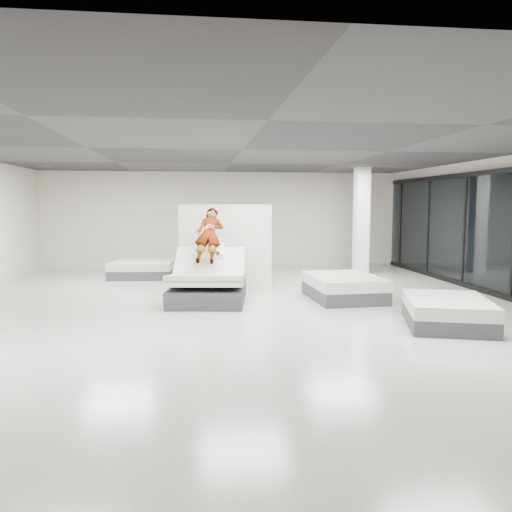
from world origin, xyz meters
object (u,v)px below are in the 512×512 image
at_px(flat_bed_right_far, 344,287).
at_px(flat_bed_left_far, 142,270).
at_px(hero_bed, 208,284).
at_px(divider_panel, 225,247).
at_px(remote, 218,253).
at_px(column, 361,221).
at_px(person, 209,244).
at_px(flat_bed_right_near, 447,312).

distance_m(flat_bed_right_far, flat_bed_left_far, 6.15).
height_order(hero_bed, divider_panel, divider_panel).
distance_m(remote, column, 5.90).
relative_size(divider_panel, flat_bed_right_far, 1.17).
bearing_deg(column, flat_bed_left_far, 179.84).
xyz_separation_m(hero_bed, flat_bed_right_far, (3.02, -0.06, -0.12)).
xyz_separation_m(hero_bed, person, (0.04, 0.32, 0.86)).
height_order(remote, flat_bed_right_near, remote).
bearing_deg(hero_bed, remote, -15.90).
relative_size(remote, divider_panel, 0.06).
bearing_deg(remote, hero_bed, 172.03).
relative_size(person, remote, 11.38).
bearing_deg(divider_panel, flat_bed_right_far, -18.68).
bearing_deg(hero_bed, divider_panel, 73.32).
relative_size(person, column, 0.50).
distance_m(hero_bed, person, 0.91).
bearing_deg(divider_panel, hero_bed, -93.67).
bearing_deg(flat_bed_left_far, flat_bed_right_far, -38.34).
bearing_deg(flat_bed_right_far, flat_bed_left_far, 141.66).
distance_m(person, divider_panel, 1.29).
xyz_separation_m(person, flat_bed_left_far, (-1.84, 3.44, -1.00)).
distance_m(hero_bed, remote, 0.71).
relative_size(remote, flat_bed_right_near, 0.07).
xyz_separation_m(person, flat_bed_right_near, (4.04, -3.00, -1.00)).
relative_size(flat_bed_right_near, flat_bed_left_far, 1.13).
relative_size(flat_bed_right_far, flat_bed_right_near, 0.94).
height_order(person, divider_panel, divider_panel).
distance_m(hero_bed, flat_bed_left_far, 4.17).
bearing_deg(remote, person, 122.15).
distance_m(divider_panel, flat_bed_right_far, 3.12).
relative_size(hero_bed, flat_bed_right_far, 1.15).
bearing_deg(divider_panel, person, -95.84).
bearing_deg(divider_panel, flat_bed_right_near, -36.21).
height_order(divider_panel, flat_bed_right_near, divider_panel).
height_order(remote, column, column).
bearing_deg(column, flat_bed_right_near, -95.34).
xyz_separation_m(remote, flat_bed_right_far, (2.81, 0.01, -0.80)).
distance_m(flat_bed_right_far, column, 4.35).
bearing_deg(column, hero_bed, -141.43).
bearing_deg(person, hero_bed, -90.00).
bearing_deg(flat_bed_right_far, column, 66.28).
bearing_deg(flat_bed_right_near, person, 143.46).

